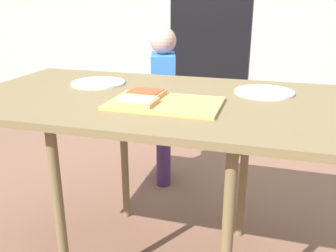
{
  "coord_description": "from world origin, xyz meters",
  "views": [
    {
      "loc": [
        0.4,
        -1.32,
        1.15
      ],
      "look_at": [
        0.02,
        0.0,
        0.66
      ],
      "focal_mm": 39.23,
      "sensor_mm": 36.0,
      "label": 1
    }
  ],
  "objects_px": {
    "pizza_slice_far_left": "(146,93)",
    "dining_table": "(163,111)",
    "pizza_slice_near_left": "(137,101)",
    "plate_white_right": "(264,92)",
    "plate_white_left": "(98,83)",
    "cutting_board": "(165,103)",
    "child_left": "(163,99)"
  },
  "relations": [
    {
      "from": "plate_white_left",
      "to": "dining_table",
      "type": "bearing_deg",
      "value": -21.47
    },
    {
      "from": "cutting_board",
      "to": "plate_white_right",
      "type": "xyz_separation_m",
      "value": [
        0.33,
        0.27,
        -0.0
      ]
    },
    {
      "from": "child_left",
      "to": "cutting_board",
      "type": "bearing_deg",
      "value": -72.63
    },
    {
      "from": "dining_table",
      "to": "child_left",
      "type": "distance_m",
      "value": 0.83
    },
    {
      "from": "pizza_slice_far_left",
      "to": "plate_white_right",
      "type": "height_order",
      "value": "pizza_slice_far_left"
    },
    {
      "from": "pizza_slice_far_left",
      "to": "cutting_board",
      "type": "bearing_deg",
      "value": -33.65
    },
    {
      "from": "dining_table",
      "to": "child_left",
      "type": "relative_size",
      "value": 1.58
    },
    {
      "from": "pizza_slice_far_left",
      "to": "child_left",
      "type": "xyz_separation_m",
      "value": [
        -0.18,
        0.82,
        -0.25
      ]
    },
    {
      "from": "dining_table",
      "to": "pizza_slice_far_left",
      "type": "height_order",
      "value": "pizza_slice_far_left"
    },
    {
      "from": "plate_white_right",
      "to": "child_left",
      "type": "distance_m",
      "value": 0.89
    },
    {
      "from": "pizza_slice_far_left",
      "to": "dining_table",
      "type": "bearing_deg",
      "value": 35.39
    },
    {
      "from": "pizza_slice_near_left",
      "to": "plate_white_left",
      "type": "xyz_separation_m",
      "value": [
        -0.3,
        0.29,
        -0.02
      ]
    },
    {
      "from": "cutting_board",
      "to": "plate_white_right",
      "type": "relative_size",
      "value": 1.69
    },
    {
      "from": "child_left",
      "to": "plate_white_right",
      "type": "bearing_deg",
      "value": -44.85
    },
    {
      "from": "plate_white_right",
      "to": "pizza_slice_near_left",
      "type": "bearing_deg",
      "value": -141.92
    },
    {
      "from": "dining_table",
      "to": "plate_white_left",
      "type": "relative_size",
      "value": 6.62
    },
    {
      "from": "cutting_board",
      "to": "pizza_slice_near_left",
      "type": "xyz_separation_m",
      "value": [
        -0.09,
        -0.06,
        0.02
      ]
    },
    {
      "from": "dining_table",
      "to": "child_left",
      "type": "height_order",
      "value": "child_left"
    },
    {
      "from": "plate_white_left",
      "to": "child_left",
      "type": "xyz_separation_m",
      "value": [
        0.11,
        0.64,
        -0.23
      ]
    },
    {
      "from": "child_left",
      "to": "pizza_slice_far_left",
      "type": "bearing_deg",
      "value": -77.58
    },
    {
      "from": "dining_table",
      "to": "cutting_board",
      "type": "bearing_deg",
      "value": -69.58
    },
    {
      "from": "plate_white_left",
      "to": "plate_white_right",
      "type": "height_order",
      "value": "same"
    },
    {
      "from": "pizza_slice_near_left",
      "to": "plate_white_right",
      "type": "relative_size",
      "value": 0.59
    },
    {
      "from": "pizza_slice_far_left",
      "to": "child_left",
      "type": "relative_size",
      "value": 0.14
    },
    {
      "from": "cutting_board",
      "to": "plate_white_left",
      "type": "bearing_deg",
      "value": 147.97
    },
    {
      "from": "pizza_slice_near_left",
      "to": "child_left",
      "type": "height_order",
      "value": "child_left"
    },
    {
      "from": "dining_table",
      "to": "plate_white_left",
      "type": "distance_m",
      "value": 0.38
    },
    {
      "from": "child_left",
      "to": "pizza_slice_near_left",
      "type": "bearing_deg",
      "value": -78.59
    },
    {
      "from": "cutting_board",
      "to": "pizza_slice_far_left",
      "type": "xyz_separation_m",
      "value": [
        -0.1,
        0.06,
        0.02
      ]
    },
    {
      "from": "dining_table",
      "to": "pizza_slice_near_left",
      "type": "height_order",
      "value": "pizza_slice_near_left"
    },
    {
      "from": "pizza_slice_far_left",
      "to": "child_left",
      "type": "bearing_deg",
      "value": 102.42
    },
    {
      "from": "plate_white_left",
      "to": "plate_white_right",
      "type": "relative_size",
      "value": 1.0
    }
  ]
}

